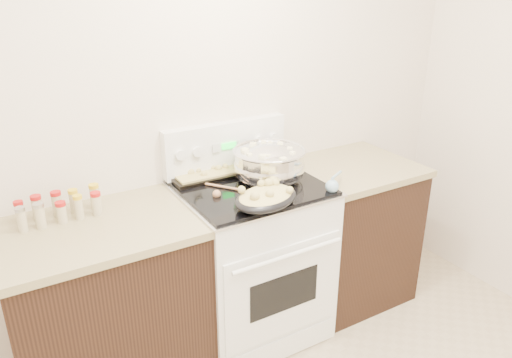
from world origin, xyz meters
TOP-DOWN VIEW (x-y plane):
  - room_shell at (0.00, 0.00)m, footprint 4.10×3.60m
  - counter_left at (-0.48, 1.43)m, footprint 0.93×0.67m
  - counter_right at (1.08, 1.43)m, footprint 0.73×0.67m
  - kitchen_range at (0.35, 1.42)m, footprint 0.78×0.73m
  - mixing_bowl at (0.47, 1.44)m, footprint 0.52×0.52m
  - roasting_pan at (0.29, 1.17)m, footprint 0.42×0.35m
  - baking_sheet at (0.22, 1.70)m, footprint 0.44×0.31m
  - wooden_spoon at (0.15, 1.42)m, footprint 0.16×0.21m
  - blue_ladle at (0.69, 1.15)m, footprint 0.22×0.18m
  - spice_jars at (-0.61, 1.58)m, footprint 0.39×0.14m

SIDE VIEW (x-z plane):
  - counter_left at x=-0.48m, z-range 0.00..0.92m
  - counter_right at x=1.08m, z-range 0.00..0.92m
  - kitchen_range at x=0.35m, z-range -0.12..1.10m
  - wooden_spoon at x=0.15m, z-range 0.93..0.98m
  - baking_sheet at x=0.22m, z-range 0.93..0.99m
  - blue_ladle at x=0.69m, z-range 0.93..1.02m
  - spice_jars at x=-0.61m, z-range 0.92..1.04m
  - roasting_pan at x=0.29m, z-range 0.93..1.05m
  - mixing_bowl at x=0.47m, z-range 0.92..1.15m
  - room_shell at x=0.00m, z-range 0.33..3.08m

